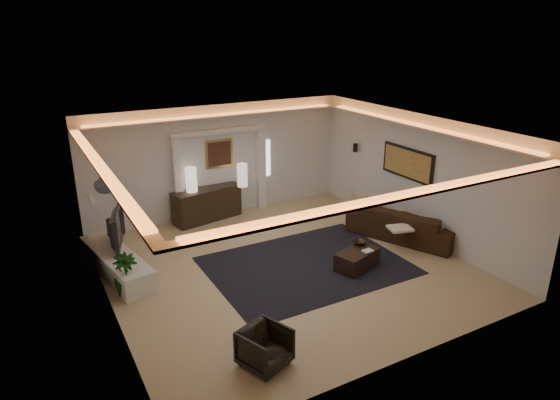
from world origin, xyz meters
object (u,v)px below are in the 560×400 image
console (207,205)px  sofa (403,223)px  coffee_table (357,259)px  armchair (265,348)px

console → sofa: (3.64, -3.32, -0.03)m
console → coffee_table: bearing=-77.8°
sofa → coffee_table: 2.02m
console → coffee_table: size_ratio=1.89×
armchair → sofa: bearing=5.8°
coffee_table → armchair: 3.58m
coffee_table → armchair: bearing=-168.0°
sofa → coffee_table: sofa is taller
console → sofa: 4.92m
armchair → console: bearing=56.1°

